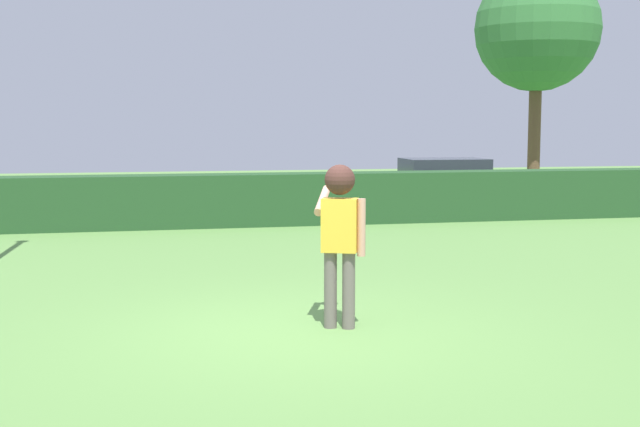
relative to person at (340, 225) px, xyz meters
The scene contains 6 objects.
ground_plane 1.23m from the person, behind, with size 60.00×60.00×0.00m, color #649549.
person is the anchor object (origin of this frame).
frisbee 0.68m from the person, 79.57° to the left, with size 0.23×0.23×0.06m.
hedge_row 9.35m from the person, 92.96° to the left, with size 26.85×0.90×1.12m, color #254D27.
parked_car_green 14.26m from the person, 64.90° to the left, with size 4.26×1.93×1.25m.
maple_tree 19.14m from the person, 57.33° to the left, with size 3.88×3.88×7.06m.
Camera 1 is at (-1.63, -8.65, 2.23)m, focal length 47.20 mm.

